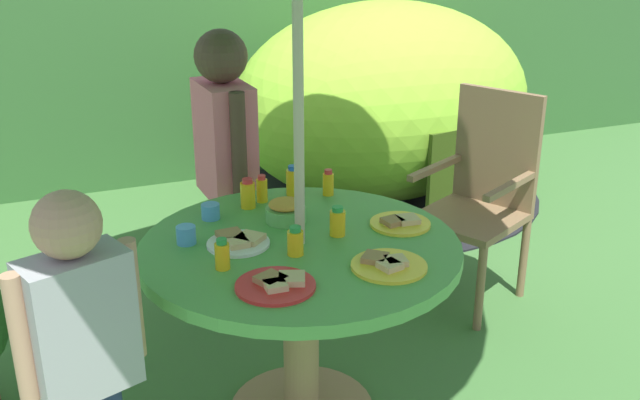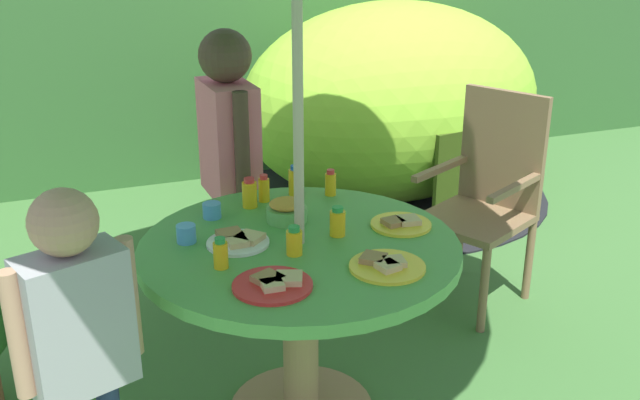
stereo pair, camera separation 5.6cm
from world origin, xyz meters
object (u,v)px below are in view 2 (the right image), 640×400
object	(u,v)px
juice_bottle_center_front	(331,183)
plate_near_left	(401,223)
garden_table	(300,282)
dome_tent	(392,102)
juice_bottle_mid_left	(221,254)
juice_bottle_front_edge	(250,194)
child_in_pink_shirt	(229,140)
cup_near	(212,210)
snack_bowl	(287,211)
plate_mid_right	(274,284)
plate_far_right	(386,265)
juice_bottle_spot_a	(294,242)
juice_bottle_near_right	(264,189)
juice_bottle_far_left	(338,222)
wooden_chair	(487,191)
child_in_grey_shirt	(77,322)
plate_back_edge	(238,241)
cup_far	(186,234)
juice_bottle_center_back	(296,181)

from	to	relation	value
juice_bottle_center_front	plate_near_left	bearing A→B (deg)	-72.49
garden_table	dome_tent	world-z (taller)	dome_tent
juice_bottle_mid_left	juice_bottle_front_edge	world-z (taller)	juice_bottle_front_edge
child_in_pink_shirt	cup_near	distance (m)	0.57
snack_bowl	juice_bottle_center_front	xyz separation A→B (m)	(0.26, 0.20, 0.01)
juice_bottle_front_edge	plate_mid_right	bearing A→B (deg)	-99.44
garden_table	plate_far_right	distance (m)	0.39
plate_mid_right	juice_bottle_spot_a	distance (m)	0.25
snack_bowl	plate_far_right	size ratio (longest dim) A/B	0.61
juice_bottle_near_right	juice_bottle_far_left	world-z (taller)	juice_bottle_near_right
plate_far_right	juice_bottle_spot_a	size ratio (longest dim) A/B	2.43
wooden_chair	child_in_grey_shirt	distance (m)	2.14
plate_near_left	plate_mid_right	bearing A→B (deg)	-153.61
plate_back_edge	juice_bottle_mid_left	distance (m)	0.19
garden_table	child_in_grey_shirt	bearing A→B (deg)	-160.44
snack_bowl	cup_far	size ratio (longest dim) A/B	2.24
juice_bottle_mid_left	juice_bottle_spot_a	world-z (taller)	juice_bottle_mid_left
cup_far	juice_bottle_far_left	bearing A→B (deg)	-14.33
child_in_grey_shirt	plate_back_edge	xyz separation A→B (m)	(0.57, 0.34, 0.02)
garden_table	juice_bottle_spot_a	world-z (taller)	juice_bottle_spot_a
cup_far	child_in_pink_shirt	bearing A→B (deg)	64.47
plate_far_right	cup_far	world-z (taller)	cup_far
juice_bottle_front_edge	child_in_pink_shirt	bearing A→B (deg)	85.52
child_in_pink_shirt	juice_bottle_far_left	bearing A→B (deg)	10.05
dome_tent	juice_bottle_mid_left	distance (m)	2.77
juice_bottle_center_front	juice_bottle_mid_left	world-z (taller)	juice_bottle_center_front
child_in_pink_shirt	juice_bottle_mid_left	xyz separation A→B (m)	(-0.27, -0.95, -0.10)
dome_tent	juice_bottle_far_left	bearing A→B (deg)	-132.47
wooden_chair	plate_far_right	xyz separation A→B (m)	(-0.97, -0.88, 0.18)
plate_far_right	juice_bottle_center_back	size ratio (longest dim) A/B	1.99
snack_bowl	plate_near_left	bearing A→B (deg)	-27.53
juice_bottle_spot_a	plate_back_edge	bearing A→B (deg)	136.02
plate_near_left	cup_near	bearing A→B (deg)	152.75
plate_back_edge	juice_bottle_center_back	world-z (taller)	juice_bottle_center_back
plate_far_right	juice_bottle_near_right	xyz separation A→B (m)	(-0.20, 0.73, 0.04)
garden_table	juice_bottle_center_back	size ratio (longest dim) A/B	9.03
plate_far_right	juice_bottle_spot_a	world-z (taller)	juice_bottle_spot_a
dome_tent	juice_bottle_center_front	bearing A→B (deg)	-135.06
wooden_chair	juice_bottle_near_right	bearing A→B (deg)	-109.12
dome_tent	child_in_grey_shirt	bearing A→B (deg)	-144.08
juice_bottle_mid_left	plate_mid_right	bearing A→B (deg)	-57.37
juice_bottle_center_front	juice_bottle_mid_left	distance (m)	0.77
garden_table	juice_bottle_far_left	xyz separation A→B (m)	(0.15, 0.01, 0.21)
plate_mid_right	juice_bottle_center_front	size ratio (longest dim) A/B	2.30
dome_tent	plate_mid_right	xyz separation A→B (m)	(-1.57, -2.38, 0.09)
dome_tent	plate_mid_right	world-z (taller)	dome_tent
garden_table	juice_bottle_near_right	xyz separation A→B (m)	(0.00, 0.43, 0.21)
child_in_pink_shirt	cup_near	xyz separation A→B (m)	(-0.20, -0.52, -0.11)
child_in_pink_shirt	juice_bottle_front_edge	world-z (taller)	child_in_pink_shirt
wooden_chair	cup_near	distance (m)	1.45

